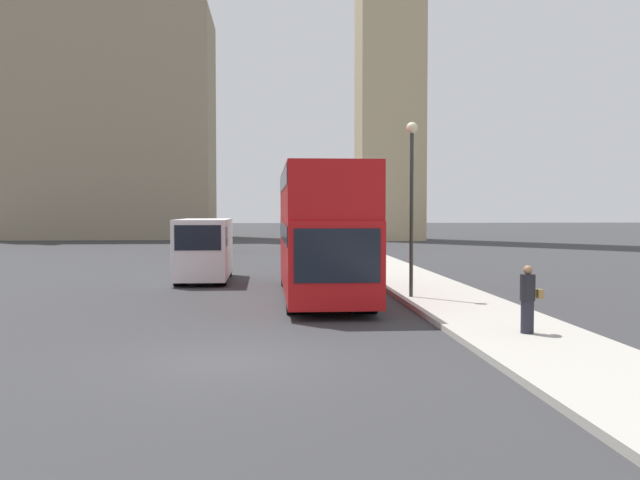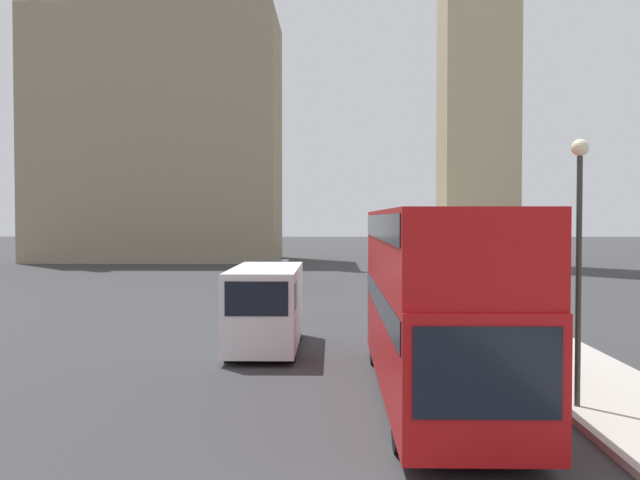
{
  "view_description": "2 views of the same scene",
  "coord_description": "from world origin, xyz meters",
  "px_view_note": "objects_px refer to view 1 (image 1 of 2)",
  "views": [
    {
      "loc": [
        0.79,
        -13.91,
        2.93
      ],
      "look_at": [
        2.67,
        11.78,
        1.85
      ],
      "focal_mm": 40.0,
      "sensor_mm": 36.0,
      "label": 1
    },
    {
      "loc": [
        0.25,
        -6.3,
        4.09
      ],
      "look_at": [
        -0.2,
        18.57,
        3.32
      ],
      "focal_mm": 40.0,
      "sensor_mm": 36.0,
      "label": 2
    }
  ],
  "objects_px": {
    "red_double_decker_bus": "(322,226)",
    "white_van": "(204,248)",
    "pedestrian": "(528,299)",
    "street_lamp": "(412,182)",
    "parked_sedan": "(211,243)"
  },
  "relations": [
    {
      "from": "pedestrian",
      "to": "street_lamp",
      "type": "height_order",
      "value": "street_lamp"
    },
    {
      "from": "street_lamp",
      "to": "pedestrian",
      "type": "bearing_deg",
      "value": -79.76
    },
    {
      "from": "red_double_decker_bus",
      "to": "white_van",
      "type": "xyz_separation_m",
      "value": [
        -4.41,
        5.84,
        -1.02
      ]
    },
    {
      "from": "white_van",
      "to": "parked_sedan",
      "type": "xyz_separation_m",
      "value": [
        -1.3,
        19.49,
        -0.65
      ]
    },
    {
      "from": "street_lamp",
      "to": "parked_sedan",
      "type": "height_order",
      "value": "street_lamp"
    },
    {
      "from": "white_van",
      "to": "pedestrian",
      "type": "height_order",
      "value": "white_van"
    },
    {
      "from": "white_van",
      "to": "pedestrian",
      "type": "bearing_deg",
      "value": -58.76
    },
    {
      "from": "white_van",
      "to": "red_double_decker_bus",
      "type": "bearing_deg",
      "value": -52.9
    },
    {
      "from": "street_lamp",
      "to": "parked_sedan",
      "type": "xyz_separation_m",
      "value": [
        -8.51,
        26.5,
        -3.11
      ]
    },
    {
      "from": "white_van",
      "to": "street_lamp",
      "type": "xyz_separation_m",
      "value": [
        7.21,
        -7.01,
        2.46
      ]
    },
    {
      "from": "red_double_decker_bus",
      "to": "parked_sedan",
      "type": "relative_size",
      "value": 2.42
    },
    {
      "from": "street_lamp",
      "to": "parked_sedan",
      "type": "distance_m",
      "value": 28.0
    },
    {
      "from": "pedestrian",
      "to": "street_lamp",
      "type": "relative_size",
      "value": 0.28
    },
    {
      "from": "white_van",
      "to": "street_lamp",
      "type": "distance_m",
      "value": 10.35
    },
    {
      "from": "pedestrian",
      "to": "parked_sedan",
      "type": "bearing_deg",
      "value": 106.28
    }
  ]
}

